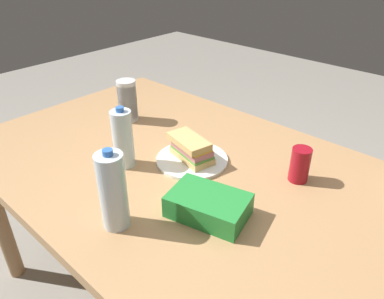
% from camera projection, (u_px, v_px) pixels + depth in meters
% --- Properties ---
extents(dining_table, '(1.71, 1.06, 0.78)m').
position_uv_depth(dining_table, '(186.00, 186.00, 1.36)').
color(dining_table, tan).
rests_on(dining_table, ground_plane).
extents(paper_plate, '(0.27, 0.27, 0.01)m').
position_uv_depth(paper_plate, '(192.00, 160.00, 1.35)').
color(paper_plate, white).
rests_on(paper_plate, dining_table).
extents(sandwich, '(0.20, 0.13, 0.08)m').
position_uv_depth(sandwich, '(191.00, 149.00, 1.33)').
color(sandwich, '#DBB26B').
rests_on(sandwich, paper_plate).
extents(soda_can_red, '(0.07, 0.07, 0.12)m').
position_uv_depth(soda_can_red, '(300.00, 165.00, 1.22)').
color(soda_can_red, maroon).
rests_on(soda_can_red, dining_table).
extents(chip_bag, '(0.26, 0.20, 0.07)m').
position_uv_depth(chip_bag, '(208.00, 205.00, 1.08)').
color(chip_bag, '#268C38').
rests_on(chip_bag, dining_table).
extents(water_bottle_tall, '(0.07, 0.07, 0.23)m').
position_uv_depth(water_bottle_tall, '(123.00, 139.00, 1.28)').
color(water_bottle_tall, silver).
rests_on(water_bottle_tall, dining_table).
extents(plastic_cup_stack, '(0.08, 0.08, 0.18)m').
position_uv_depth(plastic_cup_stack, '(127.00, 101.00, 1.61)').
color(plastic_cup_stack, silver).
rests_on(plastic_cup_stack, dining_table).
extents(water_bottle_spare, '(0.08, 0.08, 0.25)m').
position_uv_depth(water_bottle_spare, '(113.00, 191.00, 1.00)').
color(water_bottle_spare, silver).
rests_on(water_bottle_spare, dining_table).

